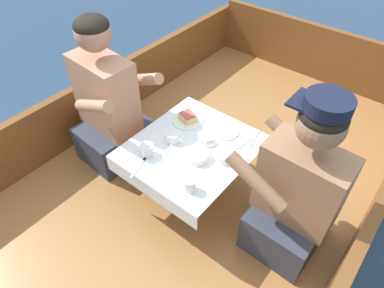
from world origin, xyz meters
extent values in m
plane|color=navy|center=(0.00, 0.00, 0.00)|extent=(60.00, 60.00, 0.00)
cube|color=#9E6B38|center=(0.00, 0.00, 0.15)|extent=(2.01, 3.32, 0.30)
cube|color=brown|center=(-0.97, 0.00, 0.51)|extent=(0.06, 3.32, 0.42)
cube|color=brown|center=(0.97, 0.00, 0.51)|extent=(0.06, 3.32, 0.42)
cube|color=brown|center=(0.00, 1.63, 0.54)|extent=(1.89, 0.06, 0.48)
cylinder|color=#B2B2B7|center=(0.00, -0.13, 0.48)|extent=(0.07, 0.07, 0.36)
cube|color=#9E6B38|center=(0.00, -0.13, 0.67)|extent=(0.62, 0.70, 0.02)
cube|color=white|center=(0.00, -0.13, 0.68)|extent=(0.65, 0.73, 0.00)
cube|color=white|center=(0.00, -0.50, 0.63)|extent=(0.65, 0.00, 0.10)
cube|color=white|center=(0.00, 0.23, 0.63)|extent=(0.65, 0.00, 0.10)
cube|color=#333847|center=(-0.63, -0.21, 0.43)|extent=(0.38, 0.46, 0.26)
cube|color=tan|center=(-0.63, -0.21, 0.81)|extent=(0.41, 0.24, 0.50)
sphere|color=tan|center=(-0.63, -0.21, 1.21)|extent=(0.20, 0.20, 0.20)
ellipsoid|color=black|center=(-0.63, -0.21, 1.26)|extent=(0.19, 0.19, 0.11)
cylinder|color=tan|center=(-0.47, -0.04, 0.90)|extent=(0.34, 0.09, 0.21)
cylinder|color=tan|center=(-0.49, -0.40, 0.90)|extent=(0.34, 0.09, 0.21)
cube|color=#333847|center=(0.63, -0.07, 0.43)|extent=(0.37, 0.44, 0.26)
cube|color=#936B4C|center=(0.63, -0.07, 0.77)|extent=(0.40, 0.23, 0.43)
sphere|color=#936B4C|center=(0.63, -0.07, 1.14)|extent=(0.21, 0.21, 0.21)
ellipsoid|color=black|center=(0.63, -0.07, 1.19)|extent=(0.20, 0.20, 0.12)
cylinder|color=#936B4C|center=(0.48, -0.25, 0.84)|extent=(0.34, 0.07, 0.21)
cylinder|color=#936B4C|center=(0.48, 0.11, 0.84)|extent=(0.34, 0.07, 0.21)
cylinder|color=black|center=(0.63, -0.07, 1.25)|extent=(0.19, 0.19, 0.06)
cube|color=black|center=(0.54, -0.07, 1.22)|extent=(0.10, 0.15, 0.01)
cylinder|color=silver|center=(-0.17, 0.03, 0.69)|extent=(0.19, 0.19, 0.01)
cylinder|color=silver|center=(0.07, 0.09, 0.69)|extent=(0.18, 0.18, 0.01)
cube|color=#E0BC7F|center=(-0.17, 0.03, 0.71)|extent=(0.12, 0.11, 0.04)
cube|color=#B74C3D|center=(-0.17, 0.03, 0.74)|extent=(0.10, 0.09, 0.01)
cylinder|color=silver|center=(0.08, -0.19, 0.71)|extent=(0.13, 0.13, 0.04)
cylinder|color=beige|center=(0.08, -0.19, 0.72)|extent=(0.11, 0.11, 0.02)
cylinder|color=silver|center=(0.20, -0.09, 0.71)|extent=(0.13, 0.13, 0.04)
cylinder|color=beige|center=(0.20, -0.09, 0.72)|extent=(0.11, 0.11, 0.02)
cylinder|color=silver|center=(0.19, -0.39, 0.72)|extent=(0.06, 0.06, 0.07)
torus|color=silver|center=(0.23, -0.39, 0.72)|extent=(0.04, 0.01, 0.04)
cylinder|color=#3D2314|center=(0.19, -0.39, 0.74)|extent=(0.05, 0.05, 0.01)
cylinder|color=silver|center=(-0.16, -0.34, 0.72)|extent=(0.07, 0.07, 0.07)
torus|color=silver|center=(-0.11, -0.34, 0.72)|extent=(0.04, 0.01, 0.04)
cylinder|color=#3D2314|center=(-0.16, -0.34, 0.74)|extent=(0.06, 0.06, 0.01)
cylinder|color=silver|center=(-0.12, -0.17, 0.71)|extent=(0.08, 0.08, 0.06)
torus|color=silver|center=(-0.07, -0.17, 0.72)|extent=(0.04, 0.01, 0.04)
cylinder|color=#3D2314|center=(-0.12, -0.17, 0.73)|extent=(0.07, 0.07, 0.01)
cylinder|color=silver|center=(0.07, -0.06, 0.71)|extent=(0.06, 0.06, 0.05)
cylinder|color=beige|center=(0.07, -0.06, 0.71)|extent=(0.07, 0.07, 0.03)
cube|color=silver|center=(-0.01, -0.13, 0.69)|extent=(0.08, 0.16, 0.00)
ellipsoid|color=silver|center=(0.02, -0.07, 0.69)|extent=(0.04, 0.02, 0.01)
cube|color=silver|center=(-0.12, -0.44, 0.69)|extent=(0.06, 0.17, 0.00)
cube|color=silver|center=(-0.14, -0.37, 0.69)|extent=(0.03, 0.04, 0.00)
cube|color=silver|center=(-0.02, -0.22, 0.69)|extent=(0.17, 0.03, 0.00)
cube|color=silver|center=(0.22, 0.07, 0.69)|extent=(0.04, 0.17, 0.00)
cube|color=silver|center=(0.24, 0.15, 0.69)|extent=(0.05, 0.17, 0.00)
ellipsoid|color=silver|center=(0.23, 0.21, 0.69)|extent=(0.04, 0.02, 0.01)
cube|color=silver|center=(-0.08, -0.27, 0.69)|extent=(0.07, 0.16, 0.00)
ellipsoid|color=silver|center=(-0.10, -0.21, 0.69)|extent=(0.04, 0.02, 0.01)
camera|label=1|loc=(0.89, -1.23, 2.05)|focal=32.00mm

